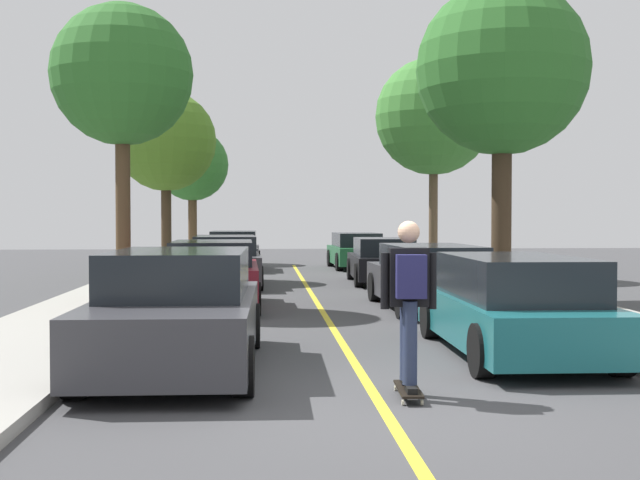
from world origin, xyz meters
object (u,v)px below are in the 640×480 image
(parked_car_left_near, at_px, (212,275))
(parked_car_left_far, at_px, (225,261))
(fire_hydrant, at_px, (128,291))
(skateboarder, at_px, (409,293))
(parked_car_right_farthest, at_px, (356,251))
(parked_car_right_near, at_px, (430,277))
(parked_car_right_nearest, at_px, (513,306))
(street_tree_right_near, at_px, (434,117))
(street_tree_left_nearest, at_px, (122,76))
(street_tree_left_near, at_px, (166,142))
(skateboard, at_px, (408,389))
(parked_car_right_far, at_px, (383,261))
(street_tree_left_far, at_px, (192,166))
(parked_car_left_farthest, at_px, (234,251))
(street_tree_right_nearest, at_px, (502,71))
(parked_car_left_nearest, at_px, (178,312))

(parked_car_left_near, height_order, parked_car_left_far, parked_car_left_near)
(fire_hydrant, bearing_deg, skateboarder, -60.96)
(parked_car_right_farthest, bearing_deg, fire_hydrant, -112.94)
(parked_car_right_near, relative_size, fire_hydrant, 6.62)
(parked_car_right_nearest, bearing_deg, parked_car_left_near, 126.44)
(parked_car_right_nearest, distance_m, street_tree_right_near, 14.60)
(parked_car_right_near, relative_size, street_tree_left_nearest, 0.76)
(parked_car_right_nearest, bearing_deg, street_tree_left_near, 114.93)
(street_tree_right_near, xyz_separation_m, skateboard, (-3.69, -16.34, -4.85))
(parked_car_right_far, relative_size, street_tree_right_near, 0.63)
(parked_car_left_near, xyz_separation_m, street_tree_left_far, (-1.81, 16.28, 3.27))
(parked_car_left_farthest, distance_m, parked_car_right_far, 7.42)
(street_tree_left_near, distance_m, skateboard, 16.97)
(fire_hydrant, height_order, skateboarder, skateboarder)
(fire_hydrant, distance_m, skateboard, 8.31)
(street_tree_left_near, relative_size, skateboarder, 3.15)
(parked_car_right_far, relative_size, street_tree_right_nearest, 0.61)
(parked_car_left_nearest, height_order, street_tree_left_near, street_tree_left_near)
(parked_car_right_nearest, distance_m, skateboarder, 3.18)
(street_tree_left_near, height_order, street_tree_right_nearest, street_tree_right_nearest)
(parked_car_left_far, distance_m, skateboarder, 14.23)
(parked_car_right_far, height_order, parked_car_right_farthest, parked_car_right_farthest)
(parked_car_right_near, relative_size, street_tree_right_nearest, 0.68)
(skateboarder, bearing_deg, street_tree_left_far, 99.96)
(street_tree_right_near, bearing_deg, fire_hydrant, -130.42)
(parked_car_left_nearest, distance_m, fire_hydrant, 5.65)
(parked_car_left_near, bearing_deg, parked_car_right_nearest, -53.56)
(street_tree_right_nearest, xyz_separation_m, street_tree_right_near, (0.00, 7.17, -0.12))
(skateboarder, bearing_deg, fire_hydrant, 119.04)
(parked_car_left_nearest, relative_size, parked_car_left_near, 1.11)
(street_tree_right_nearest, bearing_deg, street_tree_left_near, 140.03)
(street_tree_right_near, xyz_separation_m, fire_hydrant, (-7.74, -9.09, -4.45))
(street_tree_left_far, bearing_deg, skateboard, -80.02)
(parked_car_right_near, distance_m, skateboard, 8.30)
(fire_hydrant, bearing_deg, street_tree_left_nearest, 103.47)
(parked_car_right_near, relative_size, street_tree_left_far, 0.88)
(parked_car_right_far, bearing_deg, skateboard, -97.35)
(street_tree_right_nearest, bearing_deg, parked_car_right_farthest, 98.50)
(parked_car_left_nearest, distance_m, parked_car_left_far, 12.15)
(street_tree_right_near, height_order, fire_hydrant, street_tree_right_near)
(parked_car_left_nearest, bearing_deg, parked_car_right_nearest, 8.78)
(street_tree_left_far, bearing_deg, parked_car_left_near, -83.66)
(parked_car_left_farthest, distance_m, parked_car_right_nearest, 18.58)
(parked_car_left_far, distance_m, street_tree_left_nearest, 7.01)
(parked_car_left_near, relative_size, street_tree_left_far, 0.78)
(parked_car_right_near, distance_m, street_tree_left_near, 10.60)
(street_tree_left_near, distance_m, street_tree_right_near, 8.10)
(fire_hydrant, height_order, skateboard, fire_hydrant)
(parked_car_right_farthest, height_order, street_tree_right_nearest, street_tree_right_nearest)
(parked_car_left_nearest, bearing_deg, street_tree_left_far, 94.51)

